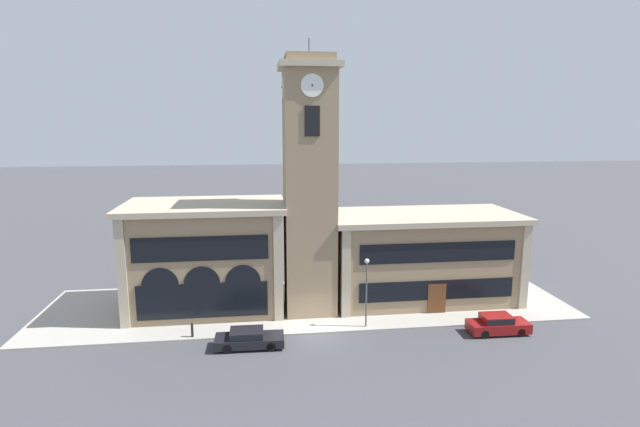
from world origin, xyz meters
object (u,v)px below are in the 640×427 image
(parked_car_near, at_px, (249,338))
(street_lamp, at_px, (367,282))
(bollard, at_px, (192,330))
(parked_car_mid, at_px, (498,324))

(parked_car_near, xyz_separation_m, street_lamp, (8.75, 2.11, 3.00))
(parked_car_near, relative_size, bollard, 4.50)
(parked_car_near, height_order, parked_car_mid, parked_car_mid)
(parked_car_near, height_order, bollard, parked_car_near)
(parked_car_near, bearing_deg, street_lamp, 14.75)
(parked_car_mid, height_order, bollard, parked_car_mid)
(parked_car_near, distance_m, parked_car_mid, 18.18)
(parked_car_mid, xyz_separation_m, street_lamp, (-9.43, 2.11, 2.93))
(parked_car_near, distance_m, bollard, 4.45)
(parked_car_mid, xyz_separation_m, bollard, (-22.21, 1.88, -0.07))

